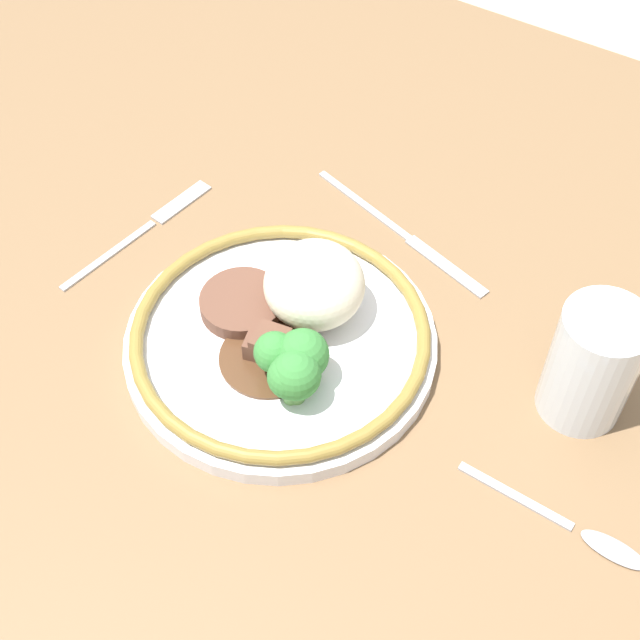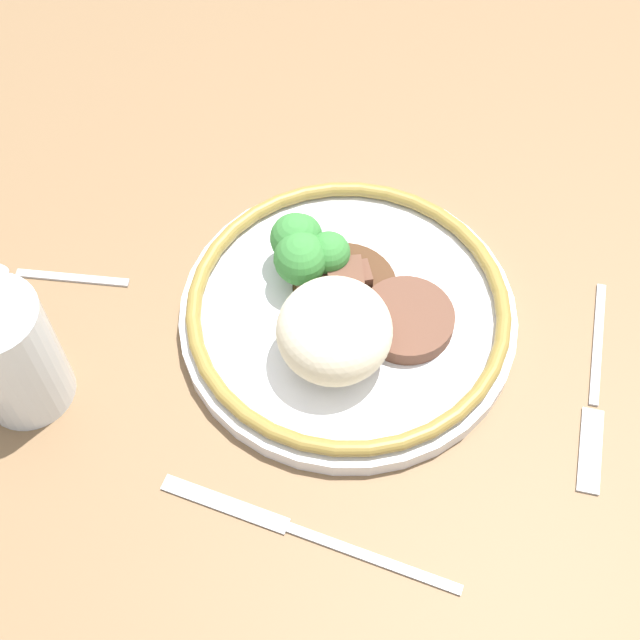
{
  "view_description": "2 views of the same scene",
  "coord_description": "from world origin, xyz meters",
  "px_view_note": "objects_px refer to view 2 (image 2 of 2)",
  "views": [
    {
      "loc": [
        0.26,
        -0.43,
        0.64
      ],
      "look_at": [
        0.0,
        -0.04,
        0.07
      ],
      "focal_mm": 50.0,
      "sensor_mm": 36.0,
      "label": 1
    },
    {
      "loc": [
        -0.04,
        0.33,
        0.63
      ],
      "look_at": [
        -0.01,
        -0.03,
        0.07
      ],
      "focal_mm": 50.0,
      "sensor_mm": 36.0,
      "label": 2
    }
  ],
  "objects_px": {
    "juice_glass": "(12,358)",
    "spoon": "(3,271)",
    "fork": "(594,403)",
    "plate": "(343,309)",
    "knife": "(296,530)"
  },
  "relations": [
    {
      "from": "knife",
      "to": "plate",
      "type": "bearing_deg",
      "value": -80.92
    },
    {
      "from": "fork",
      "to": "spoon",
      "type": "bearing_deg",
      "value": -91.85
    },
    {
      "from": "knife",
      "to": "spoon",
      "type": "distance_m",
      "value": 0.33
    },
    {
      "from": "juice_glass",
      "to": "spoon",
      "type": "relative_size",
      "value": 0.71
    },
    {
      "from": "juice_glass",
      "to": "spoon",
      "type": "bearing_deg",
      "value": -63.52
    },
    {
      "from": "spoon",
      "to": "knife",
      "type": "bearing_deg",
      "value": 144.38
    },
    {
      "from": "plate",
      "to": "spoon",
      "type": "relative_size",
      "value": 1.76
    },
    {
      "from": "fork",
      "to": "spoon",
      "type": "distance_m",
      "value": 0.49
    },
    {
      "from": "juice_glass",
      "to": "knife",
      "type": "bearing_deg",
      "value": 157.03
    },
    {
      "from": "juice_glass",
      "to": "plate",
      "type": "bearing_deg",
      "value": -160.62
    },
    {
      "from": "spoon",
      "to": "plate",
      "type": "bearing_deg",
      "value": 175.86
    },
    {
      "from": "fork",
      "to": "knife",
      "type": "relative_size",
      "value": 0.86
    },
    {
      "from": "juice_glass",
      "to": "spoon",
      "type": "height_order",
      "value": "juice_glass"
    },
    {
      "from": "knife",
      "to": "spoon",
      "type": "relative_size",
      "value": 1.43
    },
    {
      "from": "plate",
      "to": "juice_glass",
      "type": "relative_size",
      "value": 2.47
    }
  ]
}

